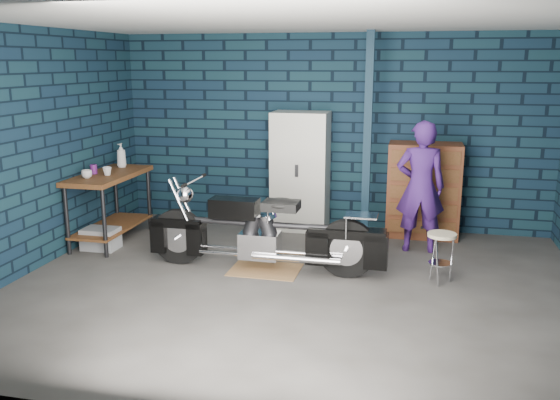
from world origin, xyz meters
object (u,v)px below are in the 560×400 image
Objects in this scene: motorcycle at (265,227)px; locker at (300,171)px; storage_bin at (101,239)px; tool_chest at (423,190)px; shop_stool at (441,258)px; person at (420,187)px; workbench at (111,208)px.

locker is at bearing 88.81° from motorcycle.
tool_chest is (3.96, 1.49, 0.50)m from storage_bin.
shop_stool is at bearing -3.76° from storage_bin.
locker reaches higher than person.
workbench is 0.46m from storage_bin.
person reaches higher than shop_stool.
workbench is at bearing 164.78° from motorcycle.
tool_chest is (3.98, 1.16, 0.18)m from workbench.
workbench is 0.85× the size of locker.
motorcycle is 2.50m from tool_chest.
workbench is at bearing -163.75° from tool_chest.
tool_chest is 2.29× the size of shop_stool.
locker is at bearing 180.00° from tool_chest.
storage_bin is 4.26m from tool_chest.
shop_stool is (1.86, -1.77, -0.55)m from locker.
motorcycle reaches higher than shop_stool.
motorcycle is (2.24, -0.63, 0.06)m from workbench.
storage_bin is (0.02, -0.33, -0.32)m from workbench.
tool_chest is at bearing 95.92° from shop_stool.
workbench is 3.25× the size of storage_bin.
motorcycle is at bearing -91.79° from locker.
workbench is 0.86× the size of person.
motorcycle is 2.05m from person.
storage_bin is (-3.90, -0.82, -0.68)m from person.
person reaches higher than workbench.
workbench is at bearing -153.21° from locker.
motorcycle is 1.42× the size of person.
motorcycle is at bearing -179.13° from shop_stool.
shop_stool is (0.18, -1.77, -0.36)m from tool_chest.
workbench is 1.11× the size of tool_chest.
tool_chest reaches higher than shop_stool.
workbench is 2.60m from locker.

